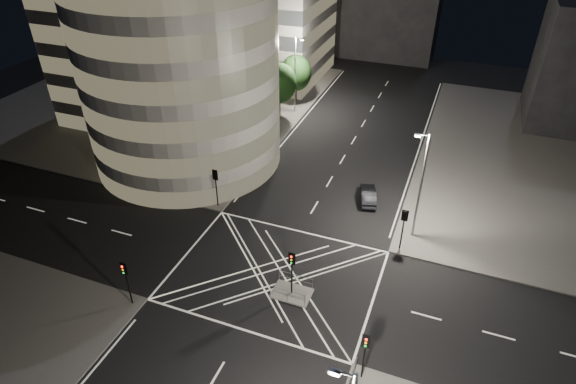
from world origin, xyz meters
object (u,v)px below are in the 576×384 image
at_px(traffic_signal_island, 292,266).
at_px(central_island, 292,293).
at_px(street_lamp_left_far, 296,73).
at_px(street_lamp_left_near, 233,132).
at_px(street_lamp_right_far, 420,184).
at_px(traffic_signal_nl, 126,276).
at_px(traffic_signal_fr, 404,222).
at_px(traffic_signal_nr, 365,349).
at_px(traffic_signal_fl, 216,181).
at_px(sedan, 368,195).

bearing_deg(traffic_signal_island, central_island, 0.00).
height_order(central_island, street_lamp_left_far, street_lamp_left_far).
xyz_separation_m(street_lamp_left_near, street_lamp_right_far, (18.87, -3.00, 0.00)).
bearing_deg(street_lamp_left_far, central_island, -70.05).
distance_m(traffic_signal_nl, traffic_signal_fr, 22.24).
height_order(traffic_signal_fr, street_lamp_left_far, street_lamp_left_far).
bearing_deg(traffic_signal_nr, traffic_signal_fl, 142.31).
xyz_separation_m(traffic_signal_fl, traffic_signal_fr, (17.60, 0.00, 0.00)).
bearing_deg(traffic_signal_nl, traffic_signal_fr, 37.69).
xyz_separation_m(street_lamp_left_far, street_lamp_right_far, (18.87, -21.00, 0.00)).
bearing_deg(traffic_signal_island, traffic_signal_fl, 142.46).
height_order(traffic_signal_nl, traffic_signal_island, same).
xyz_separation_m(traffic_signal_fl, traffic_signal_nl, (0.00, -13.60, 0.00)).
height_order(street_lamp_left_near, street_lamp_right_far, same).
bearing_deg(traffic_signal_island, street_lamp_left_near, 130.27).
bearing_deg(sedan, central_island, 63.96).
bearing_deg(traffic_signal_nr, traffic_signal_island, 142.07).
height_order(traffic_signal_nr, street_lamp_right_far, street_lamp_right_far).
relative_size(central_island, street_lamp_right_far, 0.30).
distance_m(central_island, traffic_signal_fr, 11.10).
bearing_deg(street_lamp_left_near, traffic_signal_nr, -45.87).
xyz_separation_m(central_island, street_lamp_left_near, (-11.44, 13.50, 5.47)).
bearing_deg(traffic_signal_fr, central_island, -129.33).
bearing_deg(traffic_signal_fr, traffic_signal_nr, -90.00).
xyz_separation_m(central_island, street_lamp_right_far, (7.44, 10.50, 5.47)).
height_order(street_lamp_left_far, sedan, street_lamp_left_far).
relative_size(central_island, traffic_signal_nl, 0.75).
xyz_separation_m(traffic_signal_nr, traffic_signal_island, (-6.80, 5.30, 0.00)).
xyz_separation_m(traffic_signal_fr, sedan, (-4.25, 6.19, -2.24)).
distance_m(traffic_signal_fr, sedan, 7.84).
bearing_deg(traffic_signal_fl, street_lamp_left_far, 91.57).
xyz_separation_m(central_island, traffic_signal_nr, (6.80, -5.30, 2.84)).
distance_m(street_lamp_left_near, sedan, 14.84).
height_order(traffic_signal_fr, traffic_signal_nr, same).
height_order(traffic_signal_nr, street_lamp_left_near, street_lamp_left_near).
relative_size(street_lamp_left_near, street_lamp_left_far, 1.00).
bearing_deg(traffic_signal_fr, street_lamp_left_far, 128.17).
bearing_deg(central_island, traffic_signal_fl, 142.46).
height_order(traffic_signal_fl, street_lamp_left_near, street_lamp_left_near).
bearing_deg(sedan, traffic_signal_nl, 39.94).
relative_size(central_island, traffic_signal_nr, 0.75).
height_order(traffic_signal_nl, traffic_signal_fr, same).
height_order(traffic_signal_fr, sedan, traffic_signal_fr).
distance_m(street_lamp_left_near, street_lamp_left_far, 18.00).
height_order(traffic_signal_fl, traffic_signal_nr, same).
bearing_deg(traffic_signal_fl, street_lamp_right_far, 6.88).
bearing_deg(traffic_signal_nl, central_island, 26.14).
height_order(central_island, traffic_signal_fr, traffic_signal_fr).
bearing_deg(street_lamp_left_far, traffic_signal_fr, -51.83).
height_order(traffic_signal_nr, traffic_signal_island, same).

